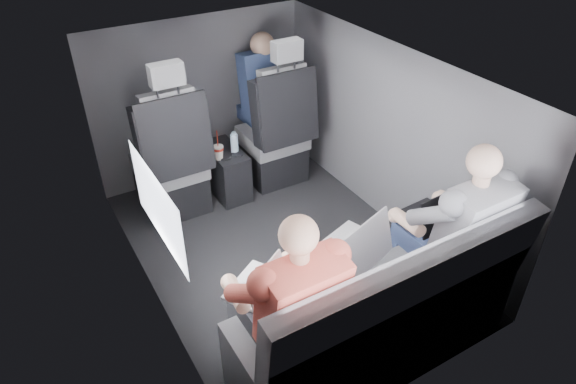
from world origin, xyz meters
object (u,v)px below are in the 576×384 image
center_console (226,171)px  passenger_rear_right (450,230)px  front_seat_left (172,167)px  soda_cup (219,152)px  front_seat_right (276,138)px  laptop_white (261,286)px  passenger_rear_left (286,304)px  laptop_silver (355,246)px  rear_bench (379,319)px  laptop_black (429,215)px  passenger_front_right (264,87)px  water_bottle (234,143)px

center_console → passenger_rear_right: passenger_rear_right is taller
front_seat_left → soda_cup: 0.37m
front_seat_left → passenger_rear_right: size_ratio=1.04×
front_seat_right → laptop_white: bearing=-121.8°
center_console → passenger_rear_left: (-0.52, -1.85, 0.42)m
front_seat_left → laptop_silver: front_seat_left is taller
laptop_white → passenger_rear_right: passenger_rear_right is taller
soda_cup → passenger_rear_left: 1.80m
laptop_white → front_seat_right: bearing=58.2°
rear_bench → laptop_white: rear_bench is taller
laptop_white → laptop_silver: size_ratio=0.95×
laptop_black → passenger_front_right: 1.91m
laptop_black → front_seat_left: bearing=121.0°
water_bottle → passenger_rear_left: bearing=-108.1°
laptop_white → passenger_front_right: bearing=61.0°
front_seat_left → laptop_white: front_seat_left is taller
front_seat_right → laptop_silver: bearing=-105.4°
passenger_rear_left → passenger_front_right: (1.01, 2.06, 0.13)m
center_console → laptop_white: 1.84m
water_bottle → rear_bench: bearing=-91.8°
passenger_rear_left → passenger_front_right: passenger_front_right is taller
front_seat_left → laptop_black: front_seat_left is taller
water_bottle → laptop_black: laptop_black is taller
center_console → water_bottle: water_bottle is taller
soda_cup → passenger_front_right: (0.58, 0.32, 0.29)m
laptop_black → center_console: bearing=107.7°
laptop_white → passenger_rear_left: (0.05, -0.15, -0.01)m
soda_cup → laptop_black: size_ratio=0.73×
front_seat_left → passenger_front_right: front_seat_left is taller
front_seat_left → soda_cup: size_ratio=5.22×
passenger_rear_left → passenger_front_right: 2.30m
soda_cup → water_bottle: size_ratio=1.41×
front_seat_right → water_bottle: front_seat_right is taller
center_console → passenger_front_right: 0.76m
front_seat_right → passenger_rear_left: (-0.97, -1.81, 0.22)m
rear_bench → laptop_white: size_ratio=3.82×
water_bottle → passenger_front_right: 0.58m
center_console → laptop_white: size_ratio=1.15×
soda_cup → laptop_white: 1.67m
front_seat_left → passenger_rear_right: front_seat_left is taller
front_seat_right → laptop_silver: front_seat_right is taller
front_seat_left → water_bottle: (0.51, -0.03, 0.08)m
laptop_white → center_console: bearing=71.3°
laptop_black → laptop_silver: bearing=-178.8°
soda_cup → passenger_rear_left: passenger_rear_left is taller
water_bottle → laptop_white: (-0.63, -1.62, 0.15)m
passenger_front_right → passenger_rear_right: bearing=-88.3°
passenger_rear_right → center_console: bearing=106.5°
passenger_front_right → center_console: bearing=-155.7°
passenger_rear_left → passenger_rear_right: bearing=-0.0°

